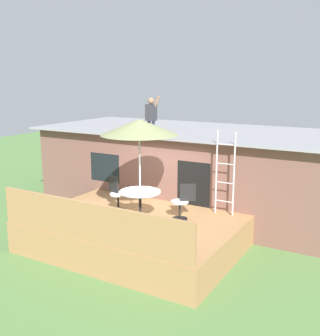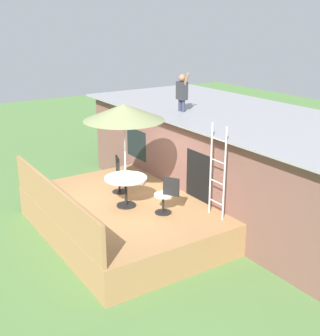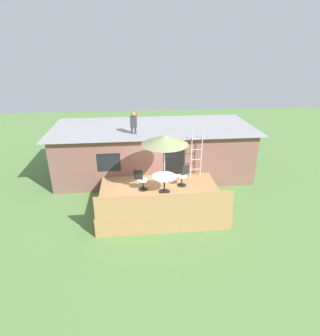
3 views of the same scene
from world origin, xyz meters
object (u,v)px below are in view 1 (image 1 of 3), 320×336
Objects in this scene: patio_table at (140,197)px; step_ladder at (225,173)px; person_figure at (151,112)px; patio_chair_right at (183,202)px; patio_umbrella at (139,127)px; patio_chair_left at (116,194)px.

step_ladder reaches higher than patio_table.
patio_chair_right is (2.09, -1.96, -2.03)m from person_figure.
person_figure is 1.21× the size of patio_chair_right.
patio_umbrella is 1.15× the size of step_ladder.
patio_umbrella reaches higher than patio_chair_right.
patio_umbrella is at bearing 0.00° from patio_chair_left.
step_ladder is 3.35m from person_figure.
step_ladder is (1.67, 1.46, -1.25)m from patio_umbrella.
person_figure is 1.21× the size of patio_chair_left.
patio_umbrella is at bearing -138.88° from step_ladder.
person_figure reaches higher than patio_umbrella.
patio_chair_left is (-0.97, 0.33, -0.13)m from patio_table.
patio_chair_left is at bearing 161.41° from patio_umbrella.
step_ladder is 2.39× the size of patio_chair_right.
patio_table is 0.94× the size of person_figure.
patio_chair_left is 1.00× the size of patio_chair_right.
patio_chair_left reaches higher than patio_table.
person_figure is (-2.86, 1.06, 1.39)m from step_ladder.
patio_umbrella is at bearing 0.00° from patio_chair_right.
person_figure is at bearing 159.58° from step_ladder.
patio_table is 0.41× the size of patio_umbrella.
patio_umbrella is 2.76× the size of patio_chair_right.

